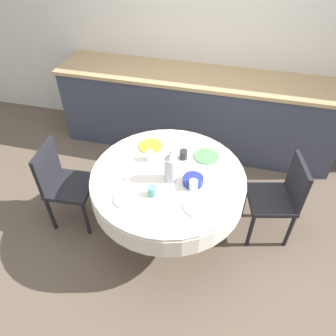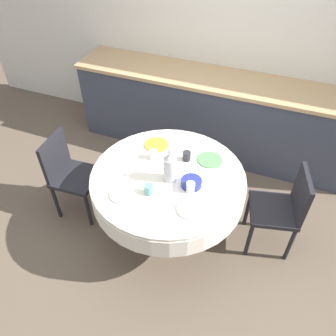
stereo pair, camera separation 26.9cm
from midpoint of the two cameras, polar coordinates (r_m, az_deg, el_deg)
ground_plane at (r=3.29m, az=-2.37°, el=-10.67°), size 12.00×12.00×0.00m
wall_back at (r=3.92m, az=4.55°, el=22.45°), size 7.00×0.05×2.60m
kitchen_counter at (r=3.99m, az=3.02°, el=9.70°), size 3.24×0.64×0.95m
dining_table at (r=2.83m, az=-2.72°, el=-3.17°), size 1.32×1.32×0.74m
chair_left at (r=3.03m, az=16.55°, el=-4.74°), size 0.48×0.48×0.86m
chair_right at (r=3.23m, az=-20.20°, el=-2.33°), size 0.43×0.43×0.86m
plate_near_left at (r=2.59m, az=-10.13°, el=-5.30°), size 0.22×0.22×0.01m
cup_near_left at (r=2.56m, az=-5.73°, el=-4.15°), size 0.07×0.07×0.09m
plate_near_right at (r=2.49m, az=2.10°, el=-6.80°), size 0.22×0.22×0.01m
cup_near_right at (r=2.60m, az=1.49°, el=-3.09°), size 0.07×0.07×0.09m
plate_far_left at (r=3.04m, az=-5.58°, el=3.74°), size 0.22×0.22×0.01m
cup_far_left at (r=2.87m, az=-5.86°, el=2.02°), size 0.07×0.07×0.09m
plate_far_right at (r=2.92m, az=4.07°, el=1.95°), size 0.22×0.22×0.01m
cup_far_right at (r=2.87m, az=0.03°, el=2.25°), size 0.07×0.07×0.09m
coffee_carafe at (r=2.61m, az=-2.51°, el=0.07°), size 0.10×0.10×0.30m
fruit_bowl at (r=2.65m, az=1.49°, el=-2.32°), size 0.17×0.17×0.06m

